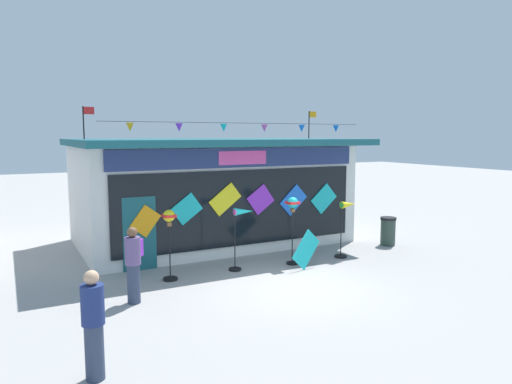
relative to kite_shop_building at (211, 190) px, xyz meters
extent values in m
plane|color=#9E9B99|center=(-0.17, -5.49, -1.78)|extent=(80.00, 80.00, 0.00)
cube|color=silver|center=(0.00, 0.06, -0.12)|extent=(8.59, 4.88, 3.31)
cube|color=#195660|center=(0.00, -0.40, 1.63)|extent=(8.99, 5.80, 0.20)
cube|color=navy|center=(0.00, -2.42, 1.20)|extent=(7.91, 0.08, 0.57)
cube|color=#EA4CA3|center=(0.00, -2.45, 1.20)|extent=(1.55, 0.04, 0.40)
cube|color=black|center=(0.00, -2.41, -0.30)|extent=(7.73, 0.06, 2.26)
cube|color=#195660|center=(-3.09, -2.41, -0.78)|extent=(0.90, 0.07, 2.00)
cube|color=orange|center=(-2.93, -2.47, -0.44)|extent=(0.87, 0.03, 0.90)
cube|color=#19B7BC|center=(-1.76, -2.47, -0.19)|extent=(0.95, 0.03, 0.91)
cube|color=yellow|center=(-0.58, -2.47, 0.00)|extent=(1.04, 0.03, 0.97)
cube|color=purple|center=(0.59, -2.47, -0.08)|extent=(0.96, 0.03, 0.95)
cube|color=blue|center=(1.76, -2.47, -0.17)|extent=(1.01, 0.03, 1.00)
cube|color=#19B7BC|center=(2.94, -2.47, -0.20)|extent=(1.03, 0.03, 1.01)
cylinder|color=black|center=(0.00, -2.57, 2.20)|extent=(8.25, 0.01, 0.01)
cone|color=orange|center=(-3.29, -2.57, 2.06)|extent=(0.20, 0.20, 0.22)
cone|color=purple|center=(-1.97, -2.57, 2.06)|extent=(0.20, 0.20, 0.22)
cone|color=#19B7BC|center=(-0.66, -2.57, 2.06)|extent=(0.20, 0.20, 0.22)
cone|color=#EA4CA3|center=(0.66, -2.57, 2.06)|extent=(0.20, 0.20, 0.22)
cone|color=blue|center=(1.98, -2.57, 2.06)|extent=(0.20, 0.20, 0.22)
cone|color=blue|center=(3.30, -2.57, 2.06)|extent=(0.20, 0.20, 0.22)
cylinder|color=black|center=(-4.04, 0.06, 2.22)|extent=(0.04, 0.04, 0.97)
cube|color=red|center=(-3.88, 0.06, 2.59)|extent=(0.32, 0.02, 0.22)
cylinder|color=black|center=(4.05, 0.06, 2.24)|extent=(0.04, 0.04, 1.02)
cube|color=orange|center=(4.21, 0.06, 2.64)|extent=(0.32, 0.02, 0.22)
cylinder|color=black|center=(-2.65, -3.66, -1.75)|extent=(0.37, 0.37, 0.06)
cylinder|color=black|center=(-2.65, -3.66, -1.03)|extent=(0.03, 0.03, 1.49)
sphere|color=yellow|center=(-2.65, -3.66, -0.14)|extent=(0.30, 0.30, 0.30)
cube|color=red|center=(-2.65, -3.66, -0.14)|extent=(0.31, 0.31, 0.07)
cube|color=brown|center=(-2.65, -3.66, -0.35)|extent=(0.10, 0.10, 0.10)
cylinder|color=black|center=(-0.84, -3.65, -1.75)|extent=(0.34, 0.34, 0.06)
cylinder|color=black|center=(-0.84, -3.65, -0.98)|extent=(0.03, 0.03, 1.59)
cone|color=#19B7BC|center=(-0.57, -3.65, -0.19)|extent=(0.57, 0.31, 0.22)
cylinder|color=#EA4CA3|center=(-0.84, -3.65, -0.19)|extent=(0.03, 0.16, 0.16)
cylinder|color=black|center=(0.86, -3.85, -1.75)|extent=(0.32, 0.32, 0.06)
cylinder|color=black|center=(0.86, -3.85, -0.98)|extent=(0.03, 0.03, 1.60)
sphere|color=#19B7BC|center=(0.86, -3.85, -0.02)|extent=(0.31, 0.31, 0.31)
cube|color=red|center=(0.86, -3.85, -0.02)|extent=(0.32, 0.32, 0.07)
cube|color=brown|center=(0.86, -3.85, -0.24)|extent=(0.10, 0.10, 0.10)
cylinder|color=black|center=(2.54, -3.90, -1.75)|extent=(0.37, 0.37, 0.06)
cylinder|color=black|center=(2.54, -3.90, -0.99)|extent=(0.03, 0.03, 1.58)
cone|color=yellow|center=(2.80, -3.90, -0.20)|extent=(0.52, 0.23, 0.22)
cylinder|color=green|center=(2.54, -3.90, -0.20)|extent=(0.03, 0.16, 0.16)
cylinder|color=#333D56|center=(-3.86, -4.86, -1.35)|extent=(0.28, 0.28, 0.86)
cylinder|color=#604C7F|center=(-3.86, -4.86, -0.62)|extent=(0.34, 0.34, 0.60)
sphere|color=brown|center=(-3.86, -4.86, -0.21)|extent=(0.22, 0.22, 0.22)
cube|color=purple|center=(-3.74, -4.70, -0.59)|extent=(0.30, 0.28, 0.38)
cylinder|color=#333D56|center=(-5.16, -7.85, -1.35)|extent=(0.28, 0.28, 0.86)
cylinder|color=navy|center=(-5.16, -7.85, -0.62)|extent=(0.34, 0.34, 0.60)
sphere|color=tan|center=(-5.16, -7.85, -0.21)|extent=(0.22, 0.22, 0.22)
cylinder|color=#2D4238|center=(4.92, -3.36, -1.35)|extent=(0.48, 0.48, 0.86)
cylinder|color=black|center=(4.92, -3.36, -0.88)|extent=(0.52, 0.52, 0.08)
cube|color=#19B7BC|center=(0.96, -4.39, -1.25)|extent=(1.06, 0.28, 1.06)
camera|label=1|loc=(-6.18, -14.87, 1.85)|focal=33.12mm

